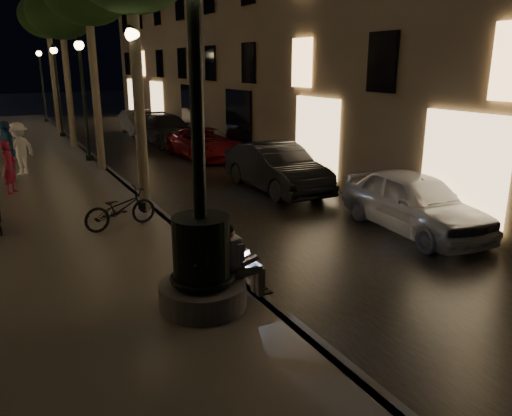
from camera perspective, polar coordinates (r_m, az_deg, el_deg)
ground at (r=20.55m, az=-17.11°, el=4.31°), size 120.00×120.00×0.00m
cobble_lane at (r=21.29m, az=-9.17°, el=5.23°), size 6.00×45.00×0.02m
curb_strip at (r=20.53m, az=-17.13°, el=4.58°), size 0.25×45.00×0.20m
fountain_lamppost at (r=7.82m, az=-6.26°, el=-4.43°), size 1.40×1.40×5.21m
seated_man_laptop at (r=8.16m, az=-2.18°, el=-5.81°), size 0.94×0.32×1.31m
tree_third at (r=25.16m, az=-21.41°, el=20.05°), size 3.00×3.00×7.20m
tree_far at (r=31.13m, az=-22.77°, el=19.50°), size 3.00×3.00×7.50m
lamp_curb_a at (r=13.29m, az=-13.51°, el=12.61°), size 0.36×0.36×4.81m
lamp_curb_b at (r=21.12m, az=-19.21°, el=13.30°), size 0.36×0.36×4.81m
lamp_curb_c at (r=29.04m, az=-21.82°, el=13.58°), size 0.36×0.36×4.81m
lamp_curb_d at (r=37.00m, az=-23.32°, el=13.72°), size 0.36×0.36×4.81m
car_front at (r=12.70m, az=17.63°, el=0.69°), size 2.13×4.46×1.47m
car_second at (r=16.06m, az=2.31°, el=4.64°), size 1.62×4.62×1.52m
car_third at (r=21.88m, az=-5.77°, el=7.34°), size 2.31×4.73×1.30m
car_rear at (r=26.12m, az=-10.21°, el=8.81°), size 2.40×5.29×1.50m
car_fifth at (r=30.52m, az=-13.32°, el=9.53°), size 1.56×4.19×1.37m
pedestrian_red at (r=16.67m, az=-26.35°, el=4.23°), size 0.60×0.69×1.59m
pedestrian_white at (r=19.41m, az=-25.43°, el=6.15°), size 1.34×1.28×1.82m
pedestrian_blue at (r=18.71m, az=-26.50°, el=5.92°), size 0.67×1.22×1.96m
bicycle at (r=12.21m, az=-15.25°, el=-0.06°), size 1.86×0.97×0.93m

